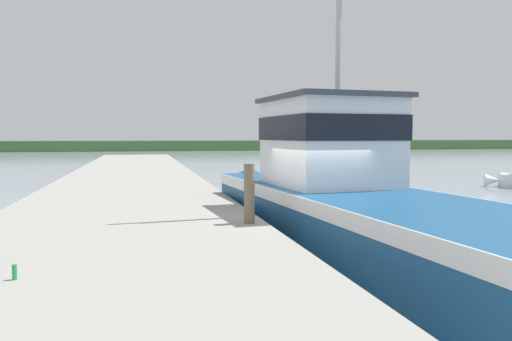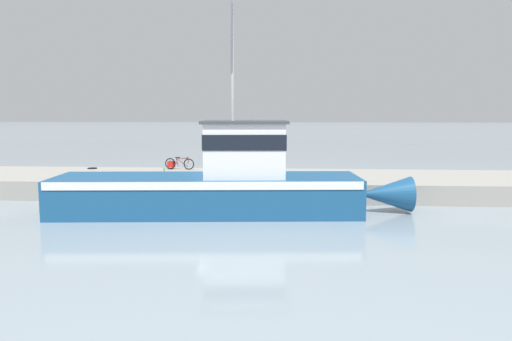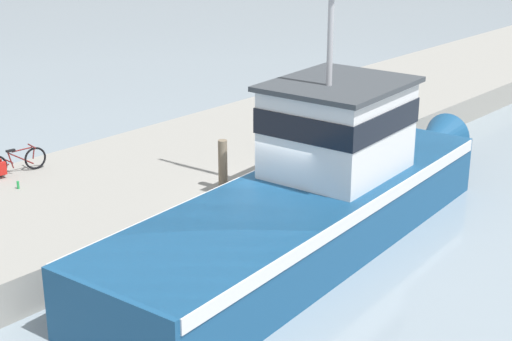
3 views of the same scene
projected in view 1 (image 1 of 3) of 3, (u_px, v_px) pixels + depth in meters
name	position (u px, v px, depth m)	size (l,w,h in m)	color
ground_plane	(308.00, 253.00, 11.98)	(320.00, 320.00, 0.00)	#84939E
dock_pier	(123.00, 243.00, 10.98)	(6.18, 80.00, 0.92)	gray
far_shoreline	(313.00, 145.00, 100.32)	(180.00, 5.00, 1.90)	#426638
fishing_boat_main	(344.00, 198.00, 12.04)	(4.42, 14.82, 9.97)	navy
mooring_post	(249.00, 193.00, 10.80)	(0.23, 0.23, 1.30)	#756651
water_bottle_on_curb	(15.00, 272.00, 6.57)	(0.06, 0.06, 0.20)	green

